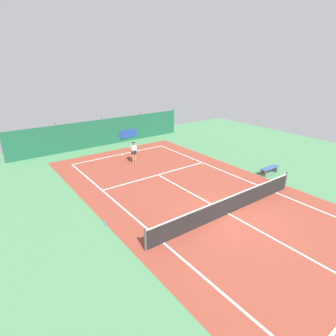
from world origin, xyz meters
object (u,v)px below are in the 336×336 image
Objects in this scene: tennis_net at (229,205)px; water_bottle at (105,223)px; tennis_ball_by_sideline at (160,158)px; courtside_bench at (269,169)px; parked_car at (118,129)px; tennis_player at (134,151)px; tennis_ball_midcourt at (150,157)px; tennis_ball_near_player at (202,166)px.

water_bottle is at bearing 153.75° from tennis_net.
courtside_bench reaches higher than tennis_ball_by_sideline.
tennis_net is at bearing -102.76° from tennis_ball_by_sideline.
tennis_net is 2.37× the size of parked_car.
tennis_ball_midcourt is at bearing -165.77° from tennis_player.
tennis_ball_midcourt is at bearing 119.39° from tennis_ball_near_player.
tennis_ball_by_sideline is 8.14m from parked_car.
tennis_ball_near_player is at bearing 18.75° from water_bottle.
water_bottle is at bearing -135.14° from tennis_ball_midcourt.
tennis_player is 8.22m from parked_car.
water_bottle is at bearing -161.25° from tennis_ball_near_player.
tennis_net is 6.33× the size of courtside_bench.
tennis_ball_midcourt is 1.00× the size of tennis_ball_by_sideline.
parked_car is at bearing -104.74° from tennis_player.
tennis_player reaches higher than tennis_ball_midcourt.
tennis_ball_midcourt is (1.47, 9.75, -0.48)m from tennis_net.
tennis_ball_midcourt is 0.28× the size of water_bottle.
tennis_ball_midcourt is 9.14m from courtside_bench.
tennis_ball_near_player is 3.64m from tennis_ball_by_sideline.
tennis_net is 9.40m from tennis_ball_by_sideline.
parked_car is (2.46, 17.25, 0.33)m from tennis_net.
courtside_bench is at bearing 134.39° from tennis_player.
tennis_ball_near_player is 0.04× the size of courtside_bench.
tennis_ball_by_sideline is at bearing 77.24° from tennis_net.
tennis_ball_midcourt is 9.92m from water_bottle.
water_bottle is (-5.57, 2.75, -0.39)m from tennis_net.
tennis_ball_near_player and tennis_ball_midcourt have the same top height.
water_bottle is (-7.03, -7.00, 0.09)m from tennis_ball_midcourt.
tennis_net is 153.33× the size of tennis_ball_by_sideline.
tennis_ball_by_sideline is (2.19, -0.29, -0.93)m from tennis_player.
parked_car reaches higher than tennis_ball_near_player.
tennis_ball_near_player is 4.71m from courtside_bench.
tennis_ball_midcourt is (1.58, 0.30, -0.93)m from tennis_player.
courtside_bench is at bearing -3.59° from water_bottle.
parked_car is 16.59m from water_bottle.
tennis_ball_by_sideline is at bearing 39.99° from water_bottle.
tennis_ball_midcourt is 0.85m from tennis_ball_by_sideline.
courtside_bench is (4.24, -7.15, 0.34)m from tennis_ball_by_sideline.
tennis_net reaches higher than tennis_ball_midcourt.
courtside_bench is 6.67× the size of water_bottle.
tennis_ball_by_sideline is 0.04× the size of courtside_bench.
tennis_net reaches higher than courtside_bench.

